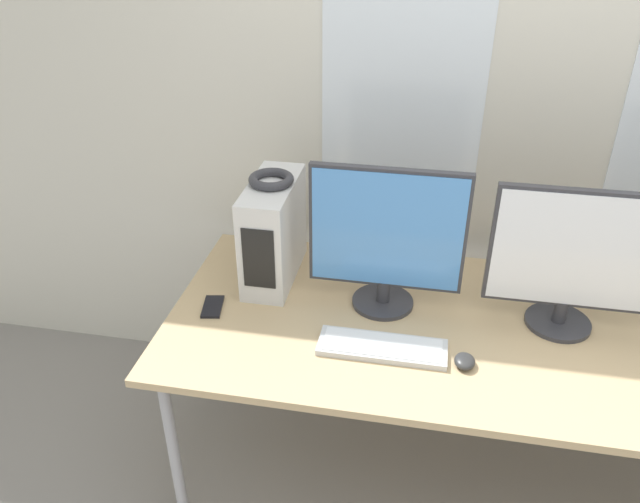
{
  "coord_description": "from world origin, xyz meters",
  "views": [
    {
      "loc": [
        -0.42,
        -1.31,
        2.07
      ],
      "look_at": [
        -0.76,
        0.47,
        1.0
      ],
      "focal_mm": 35.0,
      "sensor_mm": 36.0,
      "label": 1
    }
  ],
  "objects_px": {
    "monitor_main": "(387,238)",
    "keyboard": "(382,347)",
    "monitor_right_near": "(573,259)",
    "mouse": "(465,361)",
    "cell_phone": "(213,307)",
    "headphones": "(271,179)",
    "pc_tower": "(273,231)"
  },
  "relations": [
    {
      "from": "monitor_right_near",
      "to": "cell_phone",
      "type": "xyz_separation_m",
      "value": [
        -1.21,
        -0.13,
        -0.26
      ]
    },
    {
      "from": "monitor_main",
      "to": "monitor_right_near",
      "type": "height_order",
      "value": "monitor_main"
    },
    {
      "from": "headphones",
      "to": "keyboard",
      "type": "height_order",
      "value": "headphones"
    },
    {
      "from": "cell_phone",
      "to": "monitor_main",
      "type": "bearing_deg",
      "value": 2.72
    },
    {
      "from": "mouse",
      "to": "pc_tower",
      "type": "bearing_deg",
      "value": 150.7
    },
    {
      "from": "monitor_main",
      "to": "monitor_right_near",
      "type": "xyz_separation_m",
      "value": [
        0.61,
        -0.01,
        -0.01
      ]
    },
    {
      "from": "monitor_main",
      "to": "keyboard",
      "type": "distance_m",
      "value": 0.37
    },
    {
      "from": "keyboard",
      "to": "mouse",
      "type": "height_order",
      "value": "mouse"
    },
    {
      "from": "mouse",
      "to": "cell_phone",
      "type": "relative_size",
      "value": 0.58
    },
    {
      "from": "monitor_main",
      "to": "monitor_right_near",
      "type": "bearing_deg",
      "value": -0.86
    },
    {
      "from": "keyboard",
      "to": "cell_phone",
      "type": "xyz_separation_m",
      "value": [
        -0.62,
        0.12,
        -0.01
      ]
    },
    {
      "from": "headphones",
      "to": "mouse",
      "type": "xyz_separation_m",
      "value": [
        0.72,
        -0.41,
        -0.39
      ]
    },
    {
      "from": "monitor_right_near",
      "to": "headphones",
      "type": "bearing_deg",
      "value": 173.01
    },
    {
      "from": "monitor_right_near",
      "to": "mouse",
      "type": "distance_m",
      "value": 0.49
    },
    {
      "from": "pc_tower",
      "to": "keyboard",
      "type": "bearing_deg",
      "value": -39.51
    },
    {
      "from": "headphones",
      "to": "monitor_main",
      "type": "height_order",
      "value": "monitor_main"
    },
    {
      "from": "pc_tower",
      "to": "cell_phone",
      "type": "xyz_separation_m",
      "value": [
        -0.17,
        -0.26,
        -0.19
      ]
    },
    {
      "from": "monitor_main",
      "to": "monitor_right_near",
      "type": "distance_m",
      "value": 0.61
    },
    {
      "from": "monitor_right_near",
      "to": "mouse",
      "type": "height_order",
      "value": "monitor_right_near"
    },
    {
      "from": "headphones",
      "to": "cell_phone",
      "type": "xyz_separation_m",
      "value": [
        -0.17,
        -0.26,
        -0.4
      ]
    },
    {
      "from": "keyboard",
      "to": "mouse",
      "type": "bearing_deg",
      "value": -5.96
    },
    {
      "from": "headphones",
      "to": "mouse",
      "type": "relative_size",
      "value": 2.01
    },
    {
      "from": "keyboard",
      "to": "monitor_main",
      "type": "bearing_deg",
      "value": 95.54
    },
    {
      "from": "headphones",
      "to": "monitor_right_near",
      "type": "relative_size",
      "value": 0.3
    },
    {
      "from": "headphones",
      "to": "monitor_main",
      "type": "distance_m",
      "value": 0.47
    },
    {
      "from": "keyboard",
      "to": "mouse",
      "type": "xyz_separation_m",
      "value": [
        0.26,
        -0.03,
        0.01
      ]
    },
    {
      "from": "mouse",
      "to": "keyboard",
      "type": "bearing_deg",
      "value": 174.04
    },
    {
      "from": "pc_tower",
      "to": "keyboard",
      "type": "distance_m",
      "value": 0.62
    },
    {
      "from": "pc_tower",
      "to": "mouse",
      "type": "distance_m",
      "value": 0.85
    },
    {
      "from": "cell_phone",
      "to": "headphones",
      "type": "bearing_deg",
      "value": 46.77
    },
    {
      "from": "keyboard",
      "to": "mouse",
      "type": "relative_size",
      "value": 5.16
    },
    {
      "from": "monitor_main",
      "to": "cell_phone",
      "type": "bearing_deg",
      "value": -166.89
    }
  ]
}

